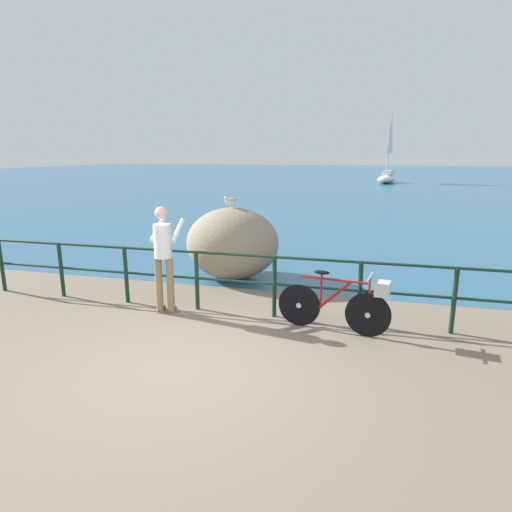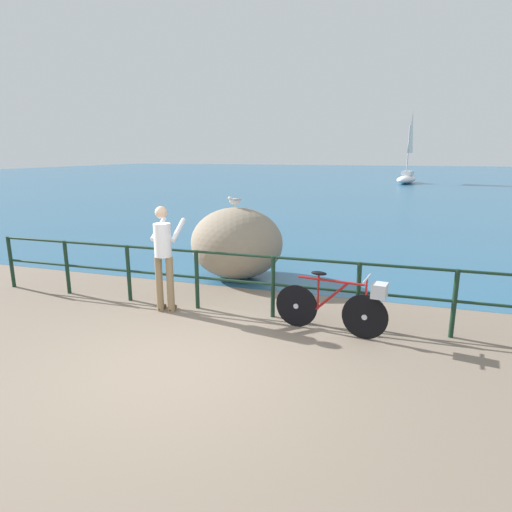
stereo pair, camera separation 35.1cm
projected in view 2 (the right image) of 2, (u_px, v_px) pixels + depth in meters
The scene contains 8 objects.
ground_plane at pixel (348, 202), 24.00m from camera, with size 120.00×120.00×0.10m, color #756656.
sea_surface at pixel (373, 176), 50.20m from camera, with size 120.00×90.00×0.01m, color #285B7F.
promenade_railing at pixel (234, 276), 7.13m from camera, with size 9.47×0.07×1.02m.
bicycle at pixel (340, 304), 6.30m from camera, with size 1.69×0.48×0.92m.
person_at_railing at pixel (164, 254), 7.12m from camera, with size 0.47×0.65×1.78m.
breakwater_boulder_main at pixel (237, 243), 9.14m from camera, with size 1.96×1.78×1.50m.
seagull at pixel (235, 201), 8.99m from camera, with size 0.29×0.29×0.23m.
sailboat at pixel (407, 175), 37.76m from camera, with size 2.29×4.58×6.16m.
Camera 2 is at (2.42, -4.46, 2.61)m, focal length 30.37 mm.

